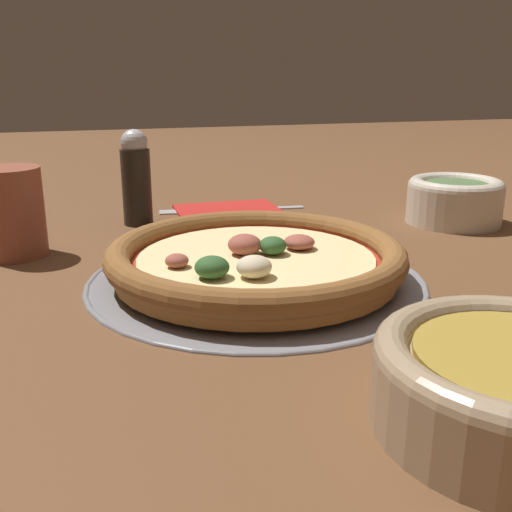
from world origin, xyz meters
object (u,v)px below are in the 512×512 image
Objects in this scene: pizza_tray at (256,278)px; fork at (224,209)px; pepper_shaker at (136,178)px; drinking_cup at (11,212)px; napkin at (229,210)px; pizza at (256,258)px; bowl_far at (455,199)px.

pizza_tray reaches higher than fork.
pepper_shaker is (-0.12, -0.04, 0.06)m from fork.
drinking_cup is at bearing 145.30° from pizza_tray.
drinking_cup is 0.65× the size of napkin.
pizza_tray is 3.36× the size of drinking_cup.
fork is (0.25, 0.13, -0.04)m from drinking_cup.
napkin is at bearing 80.41° from pizza.
pizza is 2.32× the size of bowl_far.
pepper_shaker is at bearing 107.51° from pizza_tray.
pizza is at bearing -34.82° from drinking_cup.
pizza is at bearing -122.34° from pizza_tray.
pepper_shaker is at bearing 35.13° from drinking_cup.
pizza_tray is at bearing 57.66° from pizza.
bowl_far is at bearing -16.23° from pepper_shaker.
pizza is at bearing -99.59° from napkin.
fork is 1.71× the size of pepper_shaker.
bowl_far is 0.29m from fork.
napkin is (-0.25, 0.13, -0.03)m from bowl_far.
bowl_far is at bearing 24.23° from pizza_tray.
fork is at bearing 103.72° from napkin.
drinking_cup is 0.29m from fork.
pepper_shaker reaches higher than fork.
napkin is 0.70× the size of fork.
napkin is 0.13m from pepper_shaker.
pizza_tray is 2.20× the size of napkin.
pizza is 0.27m from napkin.
bowl_far is 1.00× the size of pepper_shaker.
pepper_shaker reaches higher than bowl_far.
pizza_tray is at bearing -34.70° from drinking_cup.
fork is at bearing 28.10° from drinking_cup.
napkin is at bearing 110.89° from fork.
pizza_tray is at bearing -155.77° from bowl_far.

